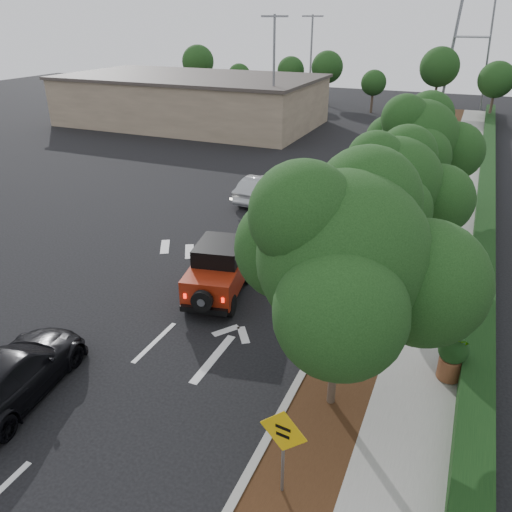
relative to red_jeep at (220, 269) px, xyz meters
The scene contains 19 objects.
ground 3.61m from the red_jeep, 97.68° to the right, with size 120.00×120.00×0.00m, color black.
curb 9.54m from the red_jeep, 64.20° to the left, with size 0.20×70.00×0.15m, color #9E9B93.
planting_strip 10.02m from the red_jeep, 59.03° to the left, with size 1.80×70.00×0.12m, color black.
sidewalk 11.11m from the red_jeep, 50.57° to the left, with size 2.00×70.00×0.12m, color gray.
hedge 12.03m from the red_jeep, 45.41° to the left, with size 0.80×70.00×0.80m, color black.
commercial_building 31.26m from the red_jeep, 121.80° to the left, with size 22.00×12.00×4.00m, color #7C6B56.
transmission_tower 44.91m from the red_jeep, 82.92° to the left, with size 7.00×4.00×28.00m, color slate, non-canonical shape.
street_tree_near 6.55m from the red_jeep, 37.53° to the right, with size 3.80×3.80×5.92m, color black, non-canonical shape.
street_tree_mid 6.05m from the red_jeep, 30.75° to the left, with size 3.20×3.20×5.32m, color black, non-canonical shape.
street_tree_far 10.89m from the red_jeep, 61.75° to the left, with size 3.40×3.40×5.62m, color black, non-canonical shape.
light_pole_a 23.63m from the red_jeep, 107.16° to the left, with size 2.00×0.22×9.00m, color slate, non-canonical shape.
light_pole_b 35.47m from the red_jeep, 102.98° to the left, with size 2.00×0.22×9.00m, color slate, non-canonical shape.
red_jeep is the anchor object (origin of this frame).
silver_suv_ahead 7.40m from the red_jeep, 89.73° to the left, with size 2.15×4.66×1.30m, color #94969A.
black_suv_oncoming 7.26m from the red_jeep, 109.55° to the right, with size 1.89×4.64×1.35m, color black.
silver_sedan_oncoming 10.08m from the red_jeep, 104.68° to the left, with size 1.39×4.00×1.32m, color #94979B.
parked_suv 25.06m from the red_jeep, 111.71° to the left, with size 1.73×4.29×1.46m, color #B1B5B9.
speed_hump_sign 8.50m from the red_jeep, 54.42° to the right, with size 1.00×0.13×2.14m.
terracotta_planter 7.98m from the red_jeep, 13.06° to the right, with size 0.78×0.78×1.36m.
Camera 1 is at (7.74, -10.17, 8.88)m, focal length 35.00 mm.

